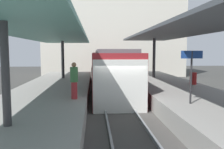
% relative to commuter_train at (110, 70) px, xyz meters
% --- Properties ---
extents(ground_plane, '(80.00, 80.00, 0.00)m').
position_rel_commuter_train_xyz_m(ground_plane, '(0.00, -6.56, -1.73)').
color(ground_plane, '#383835').
extents(platform_left, '(4.40, 28.00, 1.00)m').
position_rel_commuter_train_xyz_m(platform_left, '(-3.80, -6.56, -1.23)').
color(platform_left, gray).
rests_on(platform_left, ground_plane).
extents(platform_right, '(4.40, 28.00, 1.00)m').
position_rel_commuter_train_xyz_m(platform_right, '(3.80, -6.56, -1.23)').
color(platform_right, gray).
rests_on(platform_right, ground_plane).
extents(track_ballast, '(3.20, 28.00, 0.20)m').
position_rel_commuter_train_xyz_m(track_ballast, '(0.00, -6.56, -1.63)').
color(track_ballast, '#423F3D').
rests_on(track_ballast, ground_plane).
extents(rail_near_side, '(0.08, 28.00, 0.14)m').
position_rel_commuter_train_xyz_m(rail_near_side, '(-0.72, -6.56, -1.46)').
color(rail_near_side, slate).
rests_on(rail_near_side, track_ballast).
extents(rail_far_side, '(0.08, 28.00, 0.14)m').
position_rel_commuter_train_xyz_m(rail_far_side, '(0.72, -6.56, -1.46)').
color(rail_far_side, slate).
rests_on(rail_far_side, track_ballast).
extents(commuter_train, '(2.78, 14.70, 3.10)m').
position_rel_commuter_train_xyz_m(commuter_train, '(0.00, 0.00, 0.00)').
color(commuter_train, maroon).
rests_on(commuter_train, track_ballast).
extents(canopy_left, '(4.18, 21.00, 3.19)m').
position_rel_commuter_train_xyz_m(canopy_left, '(-3.80, -5.16, 2.35)').
color(canopy_left, '#333335').
rests_on(canopy_left, platform_left).
extents(canopy_right, '(4.18, 21.00, 3.45)m').
position_rel_commuter_train_xyz_m(canopy_right, '(3.80, -5.16, 2.60)').
color(canopy_right, '#333335').
rests_on(canopy_right, platform_right).
extents(platform_sign, '(0.90, 0.08, 2.21)m').
position_rel_commuter_train_xyz_m(platform_sign, '(2.75, -9.00, 0.90)').
color(platform_sign, '#262628').
rests_on(platform_sign, platform_right).
extents(litter_bin, '(0.44, 0.44, 0.80)m').
position_rel_commuter_train_xyz_m(litter_bin, '(5.31, -3.34, -0.33)').
color(litter_bin, maroon).
rests_on(litter_bin, platform_right).
extents(passenger_near_bench, '(0.36, 0.36, 1.69)m').
position_rel_commuter_train_xyz_m(passenger_near_bench, '(-2.17, -7.60, 0.15)').
color(passenger_near_bench, maroon).
rests_on(passenger_near_bench, platform_left).
extents(station_building_backdrop, '(18.00, 6.00, 11.00)m').
position_rel_commuter_train_xyz_m(station_building_backdrop, '(1.36, 13.44, 3.77)').
color(station_building_backdrop, beige).
rests_on(station_building_backdrop, ground_plane).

